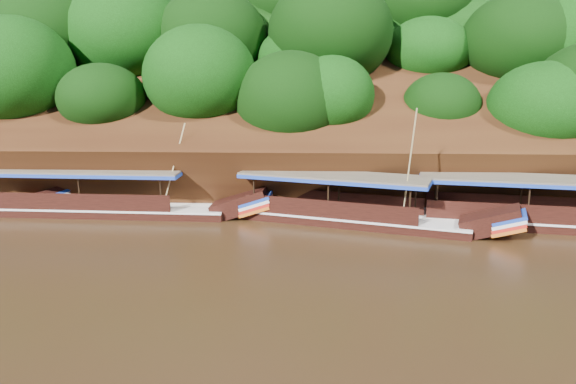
% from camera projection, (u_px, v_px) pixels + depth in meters
% --- Properties ---
extents(ground, '(160.00, 160.00, 0.00)m').
position_uv_depth(ground, '(341.00, 272.00, 23.03)').
color(ground, black).
rests_on(ground, ground).
extents(riverbank, '(120.00, 30.06, 19.40)m').
position_uv_depth(riverbank, '(327.00, 149.00, 44.81)').
color(riverbank, black).
rests_on(riverbank, ground).
extents(boat_0, '(16.47, 5.04, 6.19)m').
position_uv_depth(boat_0, '(558.00, 218.00, 29.12)').
color(boat_0, black).
rests_on(boat_0, ground).
extents(boat_1, '(15.23, 6.66, 6.82)m').
position_uv_depth(boat_1, '(362.00, 214.00, 29.84)').
color(boat_1, black).
rests_on(boat_1, ground).
extents(boat_2, '(16.74, 3.12, 5.73)m').
position_uv_depth(boat_2, '(118.00, 205.00, 31.94)').
color(boat_2, black).
rests_on(boat_2, ground).
extents(reeds, '(49.99, 2.32, 2.03)m').
position_uv_depth(reeds, '(283.00, 197.00, 32.57)').
color(reeds, '#285816').
rests_on(reeds, ground).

